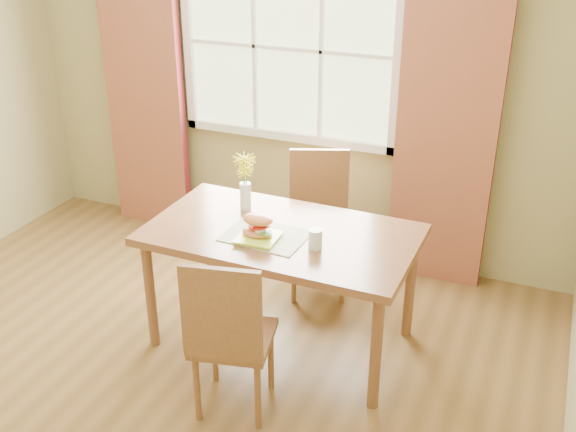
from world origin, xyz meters
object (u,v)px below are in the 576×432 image
(chair_near, at_px, (229,332))
(croissant_sandwich, at_px, (258,226))
(chair_far, at_px, (319,216))
(dining_table, at_px, (281,243))
(flower_vase, at_px, (245,176))
(water_glass, at_px, (315,239))

(chair_near, xyz_separation_m, croissant_sandwich, (-0.10, 0.56, 0.31))
(chair_far, bearing_deg, chair_near, -109.33)
(croissant_sandwich, bearing_deg, chair_near, -81.93)
(dining_table, height_order, chair_near, chair_near)
(dining_table, relative_size, flower_vase, 4.39)
(croissant_sandwich, height_order, water_glass, croissant_sandwich)
(dining_table, distance_m, croissant_sandwich, 0.22)
(water_glass, bearing_deg, chair_near, -111.56)
(dining_table, bearing_deg, chair_far, 93.20)
(flower_vase, bearing_deg, chair_far, 60.95)
(chair_near, xyz_separation_m, water_glass, (0.23, 0.58, 0.28))
(chair_near, distance_m, water_glass, 0.69)
(dining_table, relative_size, chair_far, 1.61)
(chair_far, bearing_deg, water_glass, -92.41)
(water_glass, bearing_deg, flower_vase, 151.65)
(chair_near, relative_size, flower_vase, 2.69)
(chair_near, xyz_separation_m, chair_far, (-0.05, 1.40, 0.01))
(flower_vase, bearing_deg, chair_near, -69.52)
(chair_far, relative_size, flower_vase, 2.73)
(croissant_sandwich, distance_m, flower_vase, 0.42)
(dining_table, distance_m, water_glass, 0.30)
(water_glass, distance_m, flower_vase, 0.66)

